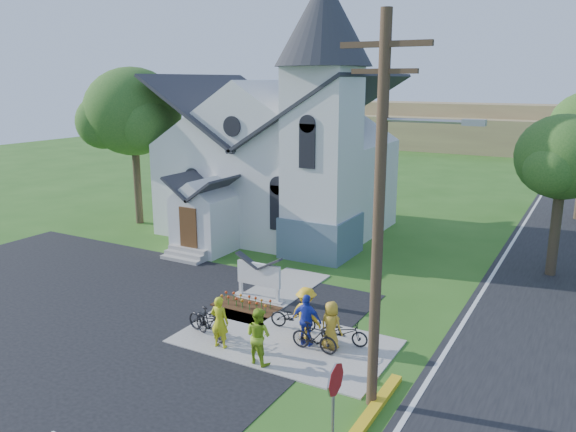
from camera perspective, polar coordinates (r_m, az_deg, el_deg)
The scene contains 21 objects.
ground at distance 19.27m, azimuth -5.06°, elevation -12.24°, with size 120.00×120.00×0.00m, color #2D5D1A.
parking_lot at distance 22.50m, azimuth -23.19°, elevation -9.41°, with size 20.00×16.00×0.02m, color black.
sidewalk at distance 18.92m, azimuth -0.33°, elevation -12.62°, with size 7.00×4.00×0.05m, color gray.
church at distance 30.99m, azimuth -0.58°, elevation 7.81°, with size 12.35×12.00×13.00m.
church_sign at distance 21.95m, azimuth -2.98°, elevation -5.99°, with size 2.20×0.40×1.70m.
flower_bed at distance 21.61m, azimuth -4.24°, elevation -9.16°, with size 2.60×1.10×0.07m, color #3A200F.
utility_pole at distance 13.85m, azimuth 9.47°, elevation 0.96°, with size 3.45×0.28×10.00m.
stop_sign at distance 12.83m, azimuth 4.76°, elevation -17.47°, with size 0.11×0.76×2.48m.
tree_lot_corner at distance 34.09m, azimuth -15.48°, elevation 10.15°, with size 5.60×5.60×9.15m.
tree_road_near at distance 26.47m, azimuth 26.20°, elevation 5.33°, with size 4.00×4.00×7.05m.
distant_hills at distance 71.14m, azimuth 24.18°, elevation 7.45°, with size 61.00×10.00×5.60m.
cyclist_0 at distance 18.30m, azimuth -6.96°, elevation -10.63°, with size 0.63×0.41×1.71m, color #BEC517.
bike_0 at distance 19.34m, azimuth -8.23°, elevation -10.51°, with size 0.64×1.83×0.96m, color black.
cyclist_1 at distance 17.26m, azimuth -3.03°, elevation -12.03°, with size 0.85×0.66×1.76m, color #92BD23.
bike_1 at distance 19.07m, azimuth -7.94°, elevation -10.77°, with size 0.48×1.69×1.02m, color black.
cyclist_2 at distance 18.29m, azimuth 1.92°, elevation -10.53°, with size 1.01×0.42×1.72m, color #2537BA.
bike_2 at distance 19.56m, azimuth 0.54°, elevation -10.23°, with size 0.58×1.65×0.87m, color black.
cyclist_3 at distance 18.59m, azimuth 1.85°, elevation -9.93°, with size 1.18×0.68×1.83m, color yellow.
bike_3 at distance 18.08m, azimuth 2.69°, elevation -12.20°, with size 0.44×1.57×0.94m, color black.
cyclist_4 at distance 18.16m, azimuth 4.40°, elevation -11.00°, with size 0.77×0.50×1.58m, color gold.
bike_4 at distance 18.60m, azimuth 5.73°, elevation -11.69°, with size 0.55×1.57×0.82m, color black.
Camera 1 is at (9.91, -14.23, 8.40)m, focal length 35.00 mm.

